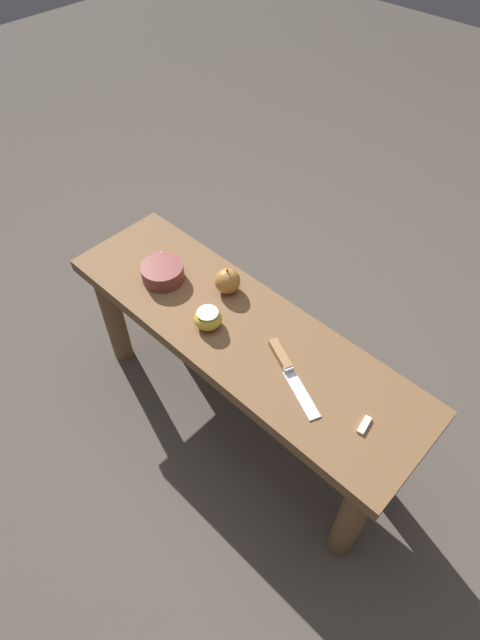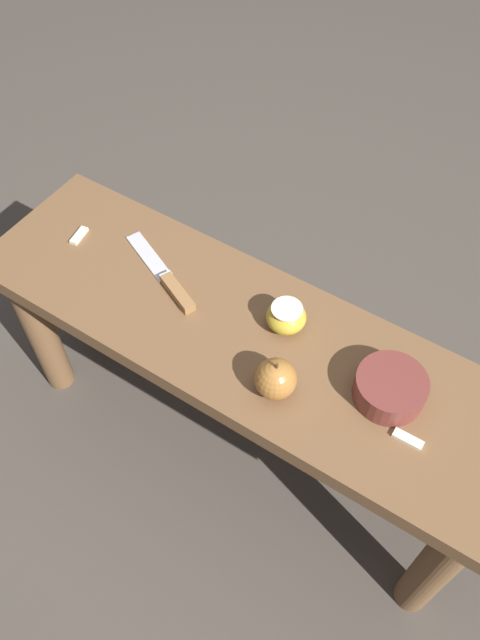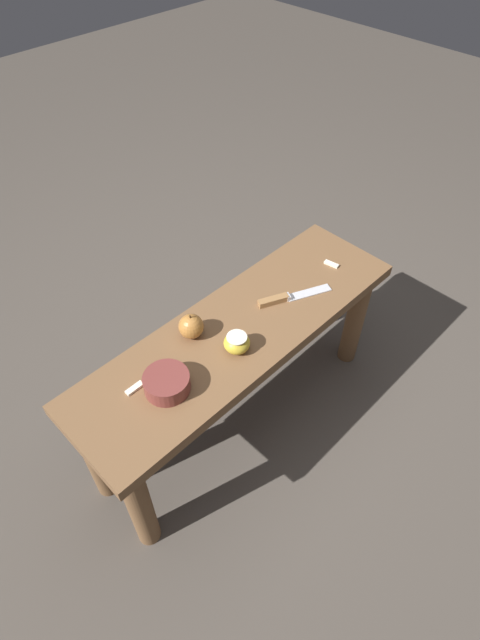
# 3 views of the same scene
# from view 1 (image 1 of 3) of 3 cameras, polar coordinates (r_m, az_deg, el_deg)

# --- Properties ---
(ground_plane) EXTENTS (8.00, 8.00, 0.00)m
(ground_plane) POSITION_cam_1_polar(r_m,az_deg,el_deg) (1.78, -0.09, -10.84)
(ground_plane) COLOR #4C443D
(wooden_bench) EXTENTS (1.14, 0.34, 0.48)m
(wooden_bench) POSITION_cam_1_polar(r_m,az_deg,el_deg) (1.46, -0.11, -3.47)
(wooden_bench) COLOR brown
(wooden_bench) RESTS_ON ground_plane
(knife) EXTENTS (0.24, 0.13, 0.02)m
(knife) POSITION_cam_1_polar(r_m,az_deg,el_deg) (1.29, 5.29, -5.27)
(knife) COLOR silver
(knife) RESTS_ON wooden_bench
(apple_whole) EXTENTS (0.08, 0.08, 0.08)m
(apple_whole) POSITION_cam_1_polar(r_m,az_deg,el_deg) (1.45, -1.43, 4.47)
(apple_whole) COLOR #B27233
(apple_whole) RESTS_ON wooden_bench
(apple_cut) EXTENTS (0.08, 0.08, 0.05)m
(apple_cut) POSITION_cam_1_polar(r_m,az_deg,el_deg) (1.37, -3.68, 0.17)
(apple_cut) COLOR gold
(apple_cut) RESTS_ON wooden_bench
(apple_slice_near_knife) EXTENTS (0.03, 0.05, 0.01)m
(apple_slice_near_knife) POSITION_cam_1_polar(r_m,az_deg,el_deg) (1.24, 14.01, -11.58)
(apple_slice_near_knife) COLOR white
(apple_slice_near_knife) RESTS_ON wooden_bench
(apple_slice_center) EXTENTS (0.05, 0.02, 0.01)m
(apple_slice_center) POSITION_cam_1_polar(r_m,az_deg,el_deg) (1.59, -8.59, 7.07)
(apple_slice_center) COLOR white
(apple_slice_center) RESTS_ON wooden_bench
(bowl) EXTENTS (0.13, 0.13, 0.05)m
(bowl) POSITION_cam_1_polar(r_m,az_deg,el_deg) (1.51, -8.83, 5.39)
(bowl) COLOR brown
(bowl) RESTS_ON wooden_bench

